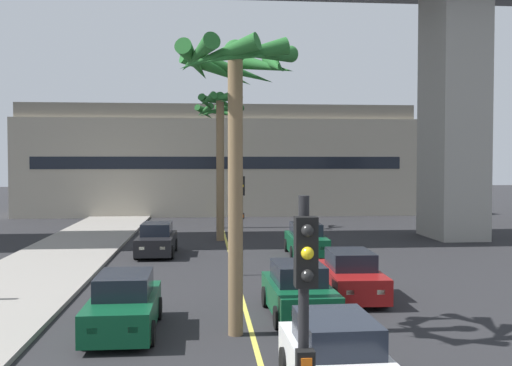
{
  "coord_description": "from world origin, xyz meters",
  "views": [
    {
      "loc": [
        -1.25,
        -0.48,
        4.58
      ],
      "look_at": [
        0.0,
        14.0,
        4.05
      ],
      "focal_mm": 42.2,
      "sensor_mm": 36.0,
      "label": 1
    }
  ],
  "objects_px": {
    "car_queue_sixth": "(351,276)",
    "traffic_light_median_near": "(305,331)",
    "car_queue_front": "(299,292)",
    "car_queue_fourth": "(157,240)",
    "car_queue_fifth": "(124,305)",
    "car_queue_third": "(306,240)",
    "palm_tree_mid_median": "(219,128)",
    "palm_tree_far_median": "(236,91)",
    "car_queue_second": "(338,362)",
    "palm_tree_near_median": "(220,129)",
    "traffic_light_median_far": "(242,208)"
  },
  "relations": [
    {
      "from": "car_queue_sixth",
      "to": "palm_tree_mid_median",
      "type": "xyz_separation_m",
      "value": [
        -3.88,
        21.46,
        6.09
      ]
    },
    {
      "from": "traffic_light_median_near",
      "to": "palm_tree_far_median",
      "type": "bearing_deg",
      "value": 91.65
    },
    {
      "from": "car_queue_fourth",
      "to": "traffic_light_median_far",
      "type": "height_order",
      "value": "traffic_light_median_far"
    },
    {
      "from": "car_queue_second",
      "to": "car_queue_third",
      "type": "bearing_deg",
      "value": 82.23
    },
    {
      "from": "palm_tree_near_median",
      "to": "palm_tree_mid_median",
      "type": "xyz_separation_m",
      "value": [
        0.11,
        6.54,
        0.39
      ]
    },
    {
      "from": "car_queue_front",
      "to": "car_queue_fourth",
      "type": "height_order",
      "value": "same"
    },
    {
      "from": "car_queue_second",
      "to": "traffic_light_median_near",
      "type": "height_order",
      "value": "traffic_light_median_near"
    },
    {
      "from": "car_queue_fourth",
      "to": "car_queue_front",
      "type": "bearing_deg",
      "value": -67.11
    },
    {
      "from": "car_queue_third",
      "to": "car_queue_fifth",
      "type": "height_order",
      "value": "same"
    },
    {
      "from": "car_queue_sixth",
      "to": "traffic_light_median_near",
      "type": "distance_m",
      "value": 13.9
    },
    {
      "from": "traffic_light_median_far",
      "to": "car_queue_fourth",
      "type": "bearing_deg",
      "value": 124.0
    },
    {
      "from": "car_queue_second",
      "to": "car_queue_sixth",
      "type": "bearing_deg",
      "value": 74.42
    },
    {
      "from": "car_queue_front",
      "to": "palm_tree_mid_median",
      "type": "xyz_separation_m",
      "value": [
        -1.75,
        23.7,
        6.09
      ]
    },
    {
      "from": "car_queue_fifth",
      "to": "car_queue_third",
      "type": "bearing_deg",
      "value": 60.69
    },
    {
      "from": "traffic_light_median_far",
      "to": "palm_tree_mid_median",
      "type": "distance_m",
      "value": 17.78
    },
    {
      "from": "palm_tree_near_median",
      "to": "car_queue_fifth",
      "type": "bearing_deg",
      "value": -99.45
    },
    {
      "from": "car_queue_third",
      "to": "car_queue_fifth",
      "type": "bearing_deg",
      "value": -119.31
    },
    {
      "from": "traffic_light_median_near",
      "to": "traffic_light_median_far",
      "type": "height_order",
      "value": "same"
    },
    {
      "from": "car_queue_second",
      "to": "car_queue_third",
      "type": "distance_m",
      "value": 17.73
    },
    {
      "from": "car_queue_third",
      "to": "car_queue_sixth",
      "type": "bearing_deg",
      "value": -90.31
    },
    {
      "from": "car_queue_third",
      "to": "palm_tree_near_median",
      "type": "distance_m",
      "value": 9.06
    },
    {
      "from": "car_queue_sixth",
      "to": "car_queue_fifth",
      "type": "bearing_deg",
      "value": -153.67
    },
    {
      "from": "car_queue_sixth",
      "to": "palm_tree_far_median",
      "type": "bearing_deg",
      "value": -135.59
    },
    {
      "from": "palm_tree_near_median",
      "to": "car_queue_fourth",
      "type": "bearing_deg",
      "value": -122.28
    },
    {
      "from": "traffic_light_median_far",
      "to": "palm_tree_far_median",
      "type": "xyz_separation_m",
      "value": [
        -0.66,
        -8.16,
        3.68
      ]
    },
    {
      "from": "car_queue_second",
      "to": "car_queue_third",
      "type": "relative_size",
      "value": 1.0
    },
    {
      "from": "car_queue_sixth",
      "to": "traffic_light_median_near",
      "type": "relative_size",
      "value": 0.99
    },
    {
      "from": "car_queue_fifth",
      "to": "palm_tree_mid_median",
      "type": "bearing_deg",
      "value": 82.76
    },
    {
      "from": "traffic_light_median_far",
      "to": "palm_tree_near_median",
      "type": "distance_m",
      "value": 11.39
    },
    {
      "from": "car_queue_front",
      "to": "car_queue_fifth",
      "type": "distance_m",
      "value": 5.08
    },
    {
      "from": "car_queue_front",
      "to": "car_queue_second",
      "type": "relative_size",
      "value": 1.0
    },
    {
      "from": "traffic_light_median_far",
      "to": "palm_tree_far_median",
      "type": "bearing_deg",
      "value": -94.65
    },
    {
      "from": "car_queue_second",
      "to": "palm_tree_near_median",
      "type": "xyz_separation_m",
      "value": [
        -1.64,
        23.34,
        5.7
      ]
    },
    {
      "from": "car_queue_sixth",
      "to": "palm_tree_far_median",
      "type": "distance_m",
      "value": 8.04
    },
    {
      "from": "traffic_light_median_far",
      "to": "palm_tree_mid_median",
      "type": "xyz_separation_m",
      "value": [
        -0.47,
        17.29,
        4.09
      ]
    },
    {
      "from": "car_queue_third",
      "to": "car_queue_fourth",
      "type": "distance_m",
      "value": 7.29
    },
    {
      "from": "car_queue_sixth",
      "to": "palm_tree_mid_median",
      "type": "distance_m",
      "value": 22.64
    },
    {
      "from": "car_queue_front",
      "to": "traffic_light_median_far",
      "type": "bearing_deg",
      "value": 101.32
    },
    {
      "from": "car_queue_second",
      "to": "car_queue_fifth",
      "type": "bearing_deg",
      "value": 133.64
    },
    {
      "from": "car_queue_front",
      "to": "car_queue_third",
      "type": "bearing_deg",
      "value": 79.18
    },
    {
      "from": "palm_tree_mid_median",
      "to": "palm_tree_far_median",
      "type": "bearing_deg",
      "value": -90.44
    },
    {
      "from": "palm_tree_mid_median",
      "to": "car_queue_fifth",
      "type": "bearing_deg",
      "value": -97.24
    },
    {
      "from": "car_queue_third",
      "to": "car_queue_front",
      "type": "bearing_deg",
      "value": -100.82
    },
    {
      "from": "car_queue_sixth",
      "to": "palm_tree_far_median",
      "type": "relative_size",
      "value": 0.54
    },
    {
      "from": "car_queue_front",
      "to": "palm_tree_mid_median",
      "type": "distance_m",
      "value": 24.53
    },
    {
      "from": "car_queue_fourth",
      "to": "palm_tree_mid_median",
      "type": "relative_size",
      "value": 0.49
    },
    {
      "from": "car_queue_fifth",
      "to": "traffic_light_median_near",
      "type": "distance_m",
      "value": 10.45
    },
    {
      "from": "palm_tree_mid_median",
      "to": "palm_tree_far_median",
      "type": "xyz_separation_m",
      "value": [
        -0.2,
        -25.45,
        -0.41
      ]
    },
    {
      "from": "car_queue_third",
      "to": "palm_tree_mid_median",
      "type": "xyz_separation_m",
      "value": [
        -3.93,
        12.31,
        6.09
      ]
    },
    {
      "from": "traffic_light_median_near",
      "to": "palm_tree_mid_median",
      "type": "bearing_deg",
      "value": 90.11
    }
  ]
}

